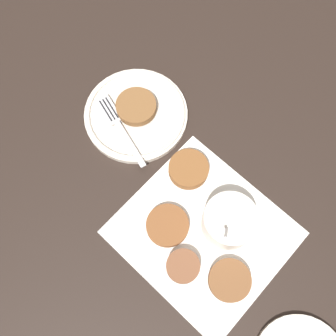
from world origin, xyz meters
TOP-DOWN VIEW (x-y plane):
  - ground_plane at (0.00, 0.00)m, footprint 4.00×4.00m
  - napkin at (0.01, -0.02)m, footprint 0.30×0.28m
  - sauce_bowl at (0.04, 0.02)m, footprint 0.11×0.10m
  - fritter_0 at (-0.04, -0.05)m, footprint 0.08×0.08m
  - fritter_1 at (0.10, -0.05)m, footprint 0.08×0.08m
  - fritter_2 at (0.03, -0.09)m, footprint 0.06×0.06m
  - fritter_3 at (-0.08, 0.06)m, footprint 0.08×0.08m
  - serving_plate at (-0.25, 0.08)m, footprint 0.21×0.21m
  - fritter_on_plate at (-0.25, 0.09)m, footprint 0.08×0.08m
  - fork at (-0.26, 0.04)m, footprint 0.17×0.07m

SIDE VIEW (x-z plane):
  - ground_plane at x=0.00m, z-range 0.00..0.00m
  - napkin at x=0.01m, z-range 0.00..0.00m
  - serving_plate at x=-0.25m, z-range 0.00..0.02m
  - fritter_0 at x=-0.04m, z-range 0.00..0.02m
  - fritter_1 at x=0.10m, z-range 0.00..0.02m
  - fritter_2 at x=0.03m, z-range 0.00..0.03m
  - fritter_3 at x=-0.08m, z-range 0.00..0.03m
  - fork at x=-0.26m, z-range 0.02..0.02m
  - fritter_on_plate at x=-0.25m, z-range 0.02..0.04m
  - sauce_bowl at x=0.04m, z-range -0.03..0.09m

